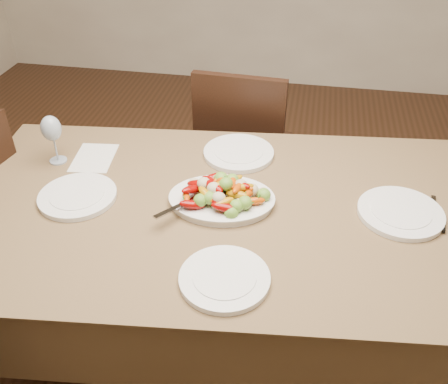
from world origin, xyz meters
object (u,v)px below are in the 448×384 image
plate_left (78,196)px  serving_platter (222,201)px  dining_table (224,284)px  wine_glass (53,138)px  chair_far (246,149)px  plate_right (400,213)px  plate_far (239,153)px  plate_near (225,279)px

plate_left → serving_platter: bearing=7.2°
dining_table → wine_glass: wine_glass is taller
dining_table → wine_glass: bearing=166.3°
chair_far → plate_right: 1.05m
plate_far → plate_right: bearing=-25.0°
serving_platter → plate_far: (0.01, 0.32, -0.00)m
dining_table → plate_right: 0.70m
plate_left → plate_far: same height
wine_glass → plate_left: bearing=-50.7°
dining_table → plate_left: bearing=-174.8°
plate_left → plate_far: 0.63m
dining_table → plate_near: size_ratio=7.06×
wine_glass → plate_far: bearing=14.2°
dining_table → plate_right: (0.59, 0.06, 0.39)m
serving_platter → plate_far: size_ratio=1.27×
chair_far → wine_glass: wine_glass is taller
dining_table → plate_far: 0.51m
plate_far → wine_glass: size_ratio=1.35×
dining_table → plate_near: plate_near is taller
plate_right → plate_far: bearing=155.0°
dining_table → plate_left: (-0.51, -0.05, 0.39)m
plate_left → wine_glass: bearing=129.3°
plate_far → plate_near: (0.07, -0.68, 0.00)m
dining_table → plate_right: plate_right is taller
plate_right → wine_glass: size_ratio=1.38×
plate_right → plate_left: bearing=-174.3°
wine_glass → plate_right: bearing=-4.7°
dining_table → chair_far: 0.86m
dining_table → plate_far: size_ratio=6.66×
chair_far → plate_near: 1.23m
dining_table → chair_far: (-0.04, 0.85, 0.10)m
dining_table → serving_platter: bearing=123.5°
chair_far → plate_near: size_ratio=3.64×
plate_right → serving_platter: bearing=-175.5°
plate_left → plate_right: bearing=5.7°
chair_far → wine_glass: (-0.64, -0.68, 0.39)m
serving_platter → plate_near: size_ratio=1.34×
plate_right → plate_far: 0.65m
dining_table → plate_near: 0.52m
chair_far → plate_left: (-0.46, -0.90, 0.29)m
serving_platter → wine_glass: (-0.67, 0.15, 0.09)m
plate_near → chair_far: bearing=95.2°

